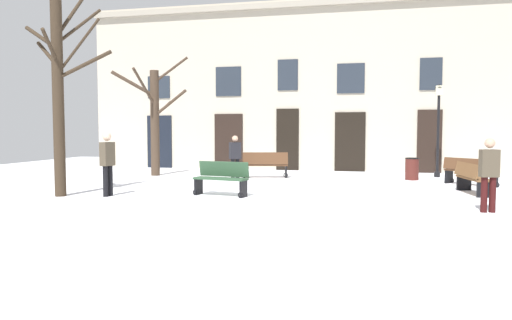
{
  "coord_description": "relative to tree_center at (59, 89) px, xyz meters",
  "views": [
    {
      "loc": [
        3.43,
        -13.34,
        1.84
      ],
      "look_at": [
        0.0,
        1.55,
        0.84
      ],
      "focal_mm": 34.04,
      "sensor_mm": 36.0,
      "label": 1
    }
  ],
  "objects": [
    {
      "name": "ground_plane",
      "position": [
        4.68,
        1.73,
        -2.91
      ],
      "size": [
        29.49,
        29.49,
        0.0
      ],
      "primitive_type": "plane",
      "color": "white"
    },
    {
      "name": "person_strolling",
      "position": [
        1.26,
        0.22,
        -1.95
      ],
      "size": [
        0.3,
        0.42,
        1.73
      ],
      "rotation": [
        0.0,
        0.0,
        1.35
      ],
      "color": "black",
      "rests_on": "ground"
    },
    {
      "name": "person_crossing_plaza",
      "position": [
        3.54,
        4.93,
        -2.04
      ],
      "size": [
        0.43,
        0.41,
        1.58
      ],
      "rotation": [
        0.0,
        0.0,
        0.69
      ],
      "color": "black",
      "rests_on": "ground"
    },
    {
      "name": "litter_bin",
      "position": [
        9.67,
        6.44,
        -2.51
      ],
      "size": [
        0.49,
        0.49,
        0.79
      ],
      "color": "#4C1E19",
      "rests_on": "ground"
    },
    {
      "name": "bench_back_to_back_right",
      "position": [
        10.98,
        2.96,
        -2.46
      ],
      "size": [
        0.77,
        1.71,
        0.88
      ],
      "rotation": [
        0.0,
        0.0,
        1.74
      ],
      "color": "brown",
      "rests_on": "ground"
    },
    {
      "name": "streetlamp",
      "position": [
        10.69,
        7.68,
        -0.76
      ],
      "size": [
        0.3,
        0.3,
        3.5
      ],
      "color": "black",
      "rests_on": "ground"
    },
    {
      "name": "bench_by_litter_bin",
      "position": [
        11.33,
        5.08,
        -2.44
      ],
      "size": [
        1.56,
        1.49,
        0.89
      ],
      "rotation": [
        0.0,
        0.0,
        2.4
      ],
      "color": "#51331E",
      "rests_on": "ground"
    },
    {
      "name": "bench_near_center_tree",
      "position": [
        4.23,
        1.02,
        -2.43
      ],
      "size": [
        1.58,
        0.73,
        0.93
      ],
      "rotation": [
        0.0,
        0.0,
        6.1
      ],
      "color": "#2D4C33",
      "rests_on": "ground"
    },
    {
      "name": "tree_foreground",
      "position": [
        0.04,
        5.87,
        -0.65
      ],
      "size": [
        2.84,
        2.16,
        4.6
      ],
      "color": "#423326",
      "rests_on": "ground"
    },
    {
      "name": "bench_far_corner",
      "position": [
        4.41,
        5.97,
        -2.42
      ],
      "size": [
        1.75,
        0.83,
        0.96
      ],
      "rotation": [
        0.0,
        0.0,
        3.36
      ],
      "color": "#51331E",
      "rests_on": "ground"
    },
    {
      "name": "tree_center",
      "position": [
        0.0,
        0.0,
        0.0
      ],
      "size": [
        2.62,
        2.3,
        5.57
      ],
      "color": "#382B1E",
      "rests_on": "ground"
    },
    {
      "name": "building_facade",
      "position": [
        4.68,
        9.67,
        0.82
      ],
      "size": [
        18.43,
        0.6,
        7.4
      ],
      "color": "#BCB29E",
      "rests_on": "ground"
    },
    {
      "name": "person_by_shop_door",
      "position": [
        10.7,
        -0.21,
        -2.01
      ],
      "size": [
        0.41,
        0.28,
        1.62
      ],
      "rotation": [
        0.0,
        0.0,
        0.17
      ],
      "color": "#350F0F",
      "rests_on": "ground"
    }
  ]
}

